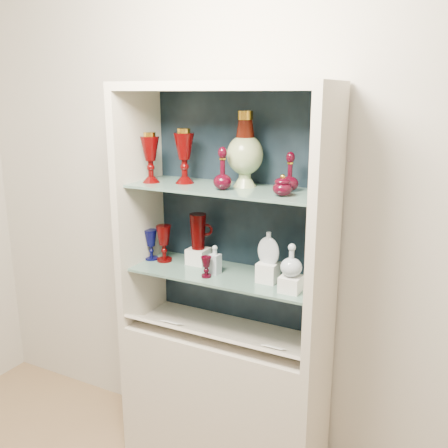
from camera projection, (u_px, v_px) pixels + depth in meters
The scene contains 29 objects.
wall_back at pixel (244, 195), 2.49m from camera, with size 3.50×0.02×2.80m, color beige.
cabinet_base at pixel (224, 398), 2.56m from camera, with size 1.00×0.40×0.75m, color beige.
cabinet_back_panel at pixel (241, 210), 2.48m from camera, with size 0.98×0.02×1.15m, color black.
cabinet_side_left at pixel (140, 208), 2.53m from camera, with size 0.04×0.40×1.15m, color beige.
cabinet_side_right at pixel (325, 232), 2.10m from camera, with size 0.04×0.40×1.15m, color beige.
cabinet_top_cap at pixel (224, 86), 2.16m from camera, with size 1.00×0.40×0.04m, color beige.
shelf_lower at pixel (226, 274), 2.40m from camera, with size 0.92×0.34×0.01m, color slate.
shelf_upper at pixel (226, 189), 2.30m from camera, with size 0.92×0.34×0.01m, color slate.
label_ledge at pixel (213, 335), 2.36m from camera, with size 0.92×0.18×0.01m, color beige.
label_card_0 at pixel (274, 347), 2.22m from camera, with size 0.10×0.07×0.00m, color white.
label_card_1 at pixel (172, 322), 2.46m from camera, with size 0.10×0.07×0.00m, color white.
pedestal_lamp_left at pixel (184, 156), 2.37m from camera, with size 0.10×0.10×0.26m, color #440101, non-canonical shape.
pedestal_lamp_right at pixel (150, 158), 2.39m from camera, with size 0.09×0.09×0.24m, color #440101, non-canonical shape.
enamel_urn at pixel (245, 149), 2.27m from camera, with size 0.17×0.17×0.34m, color #0D4419, non-canonical shape.
ruby_decanter_a at pixel (223, 166), 2.21m from camera, with size 0.08×0.08×0.22m, color #3A0310, non-canonical shape.
ruby_decanter_b at pixel (290, 170), 2.19m from camera, with size 0.08×0.08×0.18m, color #3A0310, non-canonical shape.
lidded_bowl at pixel (282, 185), 2.09m from camera, with size 0.08×0.08×0.09m, color #3A0310, non-canonical shape.
cobalt_goblet at pixel (151, 245), 2.58m from camera, with size 0.07×0.07×0.16m, color #090A39, non-canonical shape.
ruby_goblet_tall at pixel (164, 243), 2.55m from camera, with size 0.08×0.08×0.19m, color #440101, non-canonical shape.
ruby_goblet_small at pixel (206, 267), 2.34m from camera, with size 0.05×0.05×0.10m, color #3A0310, non-canonical shape.
riser_ruby_pitcher at pixel (198, 256), 2.53m from camera, with size 0.10×0.10×0.08m, color silver.
ruby_pitcher at pixel (198, 231), 2.49m from camera, with size 0.13×0.09×0.18m, color #440101, non-canonical shape.
clear_square_bottle at pixel (215, 260), 2.38m from camera, with size 0.05×0.05×0.14m, color #9BAAB6, non-canonical shape.
riser_flat_flask at pixel (268, 272), 2.29m from camera, with size 0.09×0.09×0.09m, color silver.
flat_flask at pixel (268, 247), 2.26m from camera, with size 0.11×0.04×0.15m, color #AFBBC4, non-canonical shape.
riser_clear_round_decanter at pixel (291, 284), 2.17m from camera, with size 0.09×0.09×0.07m, color silver.
clear_round_decanter at pixel (291, 261), 2.15m from camera, with size 0.09×0.09×0.14m, color #9BAAB6, non-canonical shape.
riser_cameo_medallion at pixel (316, 277), 2.21m from camera, with size 0.08×0.08×0.10m, color silver.
cameo_medallion at pixel (317, 252), 2.18m from camera, with size 0.12×0.04×0.14m, color black, non-canonical shape.
Camera 1 is at (1.03, -0.47, 1.89)m, focal length 40.00 mm.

